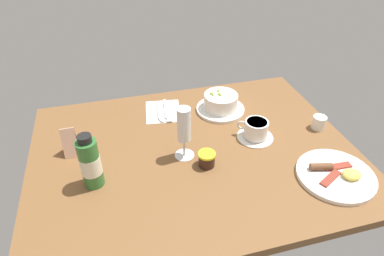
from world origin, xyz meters
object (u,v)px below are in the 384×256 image
jam_jar (207,159)px  porridge_bowl (221,103)px  coffee_cup (256,130)px  menu_card (70,141)px  wine_glass (184,128)px  breakfast_plate (336,175)px  sauce_bottle_green (90,163)px  cutlery_setting (163,112)px  creamer_jug (319,122)px

jam_jar → porridge_bowl: bearing=-116.7°
coffee_cup → jam_jar: coffee_cup is taller
menu_card → coffee_cup: bearing=172.4°
wine_glass → menu_card: wine_glass is taller
coffee_cup → breakfast_plate: (-16.31, 25.31, -2.44)cm
coffee_cup → sauce_bottle_green: sauce_bottle_green is taller
cutlery_setting → porridge_bowl: bearing=168.1°
porridge_bowl → menu_card: size_ratio=1.91×
porridge_bowl → sauce_bottle_green: sauce_bottle_green is taller
cutlery_setting → breakfast_plate: breakfast_plate is taller
creamer_jug → menu_card: size_ratio=0.59×
creamer_jug → sauce_bottle_green: 82.71cm
cutlery_setting → jam_jar: (-7.71, 34.59, 2.28)cm
cutlery_setting → coffee_cup: (-28.91, 25.09, 3.10)cm
porridge_bowl → jam_jar: (14.97, 29.82, -1.10)cm
cutlery_setting → breakfast_plate: size_ratio=0.76×
cutlery_setting → breakfast_plate: 67.72cm
cutlery_setting → jam_jar: jam_jar is taller
sauce_bottle_green → menu_card: (6.97, -17.07, -3.34)cm
cutlery_setting → menu_card: size_ratio=1.80×
porridge_bowl → wine_glass: wine_glass is taller
menu_card → porridge_bowl: bearing=-168.4°
porridge_bowl → breakfast_plate: size_ratio=0.80×
sauce_bottle_green → jam_jar: bearing=178.4°
sauce_bottle_green → cutlery_setting: bearing=-129.6°
breakfast_plate → coffee_cup: bearing=-57.2°
porridge_bowl → coffee_cup: (-6.23, 20.32, -0.27)cm
cutlery_setting → wine_glass: 30.28cm
coffee_cup → sauce_bottle_green: 57.57cm
wine_glass → breakfast_plate: size_ratio=0.78×
wine_glass → creamer_jug: bearing=-177.5°
creamer_jug → jam_jar: bearing=10.8°
breakfast_plate → jam_jar: bearing=-22.9°
jam_jar → breakfast_plate: 40.74cm
cutlery_setting → creamer_jug: (-54.32, 25.68, 2.34)cm
cutlery_setting → wine_glass: (-1.91, 28.00, 11.37)cm
coffee_cup → wine_glass: 28.39cm
sauce_bottle_green → breakfast_plate: sauce_bottle_green is taller
creamer_jug → jam_jar: (46.61, 8.91, -0.06)cm
cutlery_setting → menu_card: menu_card is taller
cutlery_setting → coffee_cup: bearing=139.0°
cutlery_setting → coffee_cup: 38.41cm
wine_glass → sauce_bottle_green: (29.72, 5.60, -3.25)cm
creamer_jug → breakfast_plate: (9.10, 24.72, -1.68)cm
wine_glass → breakfast_plate: (-43.31, 22.40, -10.71)cm
creamer_jug → wine_glass: wine_glass is taller
porridge_bowl → coffee_cup: bearing=107.1°
porridge_bowl → sauce_bottle_green: bearing=29.7°
jam_jar → sauce_bottle_green: bearing=-1.6°
cutlery_setting → creamer_jug: size_ratio=3.05×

